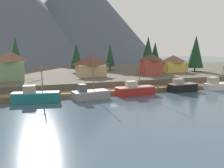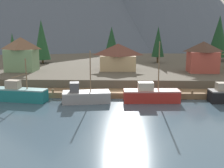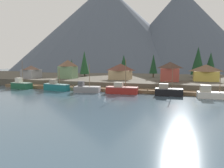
{
  "view_description": "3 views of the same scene",
  "coord_description": "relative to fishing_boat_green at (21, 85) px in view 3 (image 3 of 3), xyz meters",
  "views": [
    {
      "loc": [
        -17.66,
        -49.73,
        10.79
      ],
      "look_at": [
        0.22,
        1.16,
        2.42
      ],
      "focal_mm": 37.28,
      "sensor_mm": 36.0,
      "label": 1
    },
    {
      "loc": [
        -0.11,
        -46.02,
        11.95
      ],
      "look_at": [
        -1.81,
        3.04,
        1.99
      ],
      "focal_mm": 44.22,
      "sensor_mm": 36.0,
      "label": 2
    },
    {
      "loc": [
        20.37,
        -58.09,
        9.14
      ],
      "look_at": [
        0.59,
        2.08,
        2.27
      ],
      "focal_mm": 32.63,
      "sensor_mm": 36.0,
      "label": 3
    }
  ],
  "objects": [
    {
      "name": "fishing_boat_red",
      "position": [
        35.7,
        0.17,
        -0.09
      ],
      "size": [
        9.22,
        3.16,
        9.88
      ],
      "rotation": [
        0.0,
        0.0,
        0.05
      ],
      "color": "maroon",
      "rests_on": "ground_plane"
    },
    {
      "name": "conifer_back_left",
      "position": [
        9.17,
        30.65,
        7.62
      ],
      "size": [
        4.47,
        4.47,
        11.78
      ],
      "color": "#4C3823",
      "rests_on": "shoreline_bank"
    },
    {
      "name": "fishing_boat_green",
      "position": [
        0.0,
        0.0,
        0.0
      ],
      "size": [
        7.56,
        3.51,
        9.59
      ],
      "rotation": [
        0.0,
        0.0,
        -0.1
      ],
      "color": "#1E5B3D",
      "rests_on": "ground_plane"
    },
    {
      "name": "house_grey",
      "position": [
        -5.95,
        12.36,
        3.89
      ],
      "size": [
        5.84,
        6.86,
        5.24
      ],
      "color": "gray",
      "rests_on": "shoreline_bank"
    },
    {
      "name": "conifer_centre",
      "position": [
        -2.1,
        38.65,
        5.8
      ],
      "size": [
        2.6,
        2.6,
        8.09
      ],
      "color": "#4C3823",
      "rests_on": "shoreline_bank"
    },
    {
      "name": "mountain_west_peak",
      "position": [
        -20.82,
        143.42,
        41.72
      ],
      "size": [
        185.6,
        185.6,
        86.02
      ],
      "primitive_type": "cone",
      "color": "#475160",
      "rests_on": "ground_plane"
    },
    {
      "name": "house_tan",
      "position": [
        30.03,
        18.95,
        4.3
      ],
      "size": [
        8.33,
        6.44,
        6.03
      ],
      "color": "tan",
      "rests_on": "shoreline_bank"
    },
    {
      "name": "fishing_boat_white",
      "position": [
        59.79,
        -0.02,
        -0.2
      ],
      "size": [
        8.56,
        3.46,
        6.09
      ],
      "rotation": [
        0.0,
        0.0,
        0.07
      ],
      "color": "silver",
      "rests_on": "ground_plane"
    },
    {
      "name": "dock",
      "position": [
        30.93,
        3.88,
        -0.79
      ],
      "size": [
        80.0,
        4.0,
        1.6
      ],
      "color": "brown",
      "rests_on": "ground_plane"
    },
    {
      "name": "shoreline_bank",
      "position": [
        30.93,
        33.89,
        -0.04
      ],
      "size": [
        400.0,
        56.0,
        2.5
      ],
      "primitive_type": "cube",
      "color": "#4C473D",
      "rests_on": "ground_plane"
    },
    {
      "name": "mountain_central_peak",
      "position": [
        51.41,
        143.02,
        35.98
      ],
      "size": [
        131.11,
        131.11,
        74.54
      ],
      "primitive_type": "cone",
      "color": "#475160",
      "rests_on": "ground_plane"
    },
    {
      "name": "fishing_boat_teal",
      "position": [
        13.89,
        -0.1,
        -0.04
      ],
      "size": [
        9.35,
        3.75,
        7.19
      ],
      "rotation": [
        0.0,
        0.0,
        -0.17
      ],
      "color": "#196B70",
      "rests_on": "ground_plane"
    },
    {
      "name": "conifer_mid_left",
      "position": [
        64.24,
        41.28,
        7.17
      ],
      "size": [
        5.05,
        5.05,
        10.88
      ],
      "color": "#4C3823",
      "rests_on": "shoreline_bank"
    },
    {
      "name": "conifer_back_right",
      "position": [
        58.87,
        37.52,
        8.38
      ],
      "size": [
        5.75,
        5.75,
        13.07
      ],
      "color": "#4C3823",
      "rests_on": "shoreline_bank"
    },
    {
      "name": "ground_plane",
      "position": [
        30.93,
        21.89,
        -1.79
      ],
      "size": [
        400.0,
        400.0,
        1.0
      ],
      "primitive_type": "cube",
      "color": "#384C5B"
    },
    {
      "name": "conifer_mid_right",
      "position": [
        40.83,
        32.69,
        7.01
      ],
      "size": [
        3.46,
        3.46,
        9.91
      ],
      "color": "#4C3823",
      "rests_on": "shoreline_bank"
    },
    {
      "name": "fishing_boat_grey",
      "position": [
        24.92,
        -0.49,
        -0.22
      ],
      "size": [
        8.07,
        4.35,
        8.42
      ],
      "rotation": [
        0.0,
        0.0,
        0.16
      ],
      "color": "gray",
      "rests_on": "ground_plane"
    },
    {
      "name": "house_yellow",
      "position": [
        60.26,
        21.57,
        4.18
      ],
      "size": [
        8.35,
        6.32,
        5.8
      ],
      "color": "gold",
      "rests_on": "shoreline_bank"
    },
    {
      "name": "conifer_near_right",
      "position": [
        28.11,
        30.93,
        6.94
      ],
      "size": [
        4.26,
        4.26,
        9.89
      ],
      "color": "#4C3823",
      "rests_on": "shoreline_bank"
    },
    {
      "name": "house_red",
      "position": [
        48.45,
        16.12,
        4.62
      ],
      "size": [
        6.36,
        4.94,
        6.68
      ],
      "color": "#9E4238",
      "rests_on": "shoreline_bank"
    },
    {
      "name": "fishing_boat_black",
      "position": [
        48.77,
        0.32,
        -0.07
      ],
      "size": [
        7.32,
        2.86,
        7.41
      ],
      "rotation": [
        0.0,
        0.0,
        0.03
      ],
      "color": "black",
      "rests_on": "ground_plane"
    },
    {
      "name": "house_green",
      "position": [
        8.49,
        16.65,
        5.06
      ],
      "size": [
        6.66,
        5.5,
        7.53
      ],
      "color": "#6B8E66",
      "rests_on": "shoreline_bank"
    }
  ]
}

